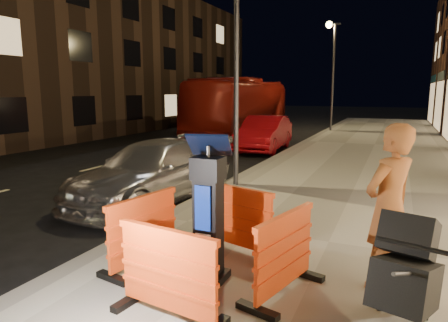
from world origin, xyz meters
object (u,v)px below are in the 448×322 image
at_px(barrier_kerbside, 144,231).
at_px(car_silver, 154,200).
at_px(barrier_front, 168,274).
at_px(man, 389,208).
at_px(barrier_back, 237,219).
at_px(car_red, 264,150).
at_px(bus_doubledecker, 242,133).
at_px(stroller, 406,278).
at_px(parking_kiosk, 208,212).
at_px(barrier_bldgside, 284,254).

bearing_deg(barrier_kerbside, car_silver, 42.28).
distance_m(barrier_front, man, 2.60).
xyz_separation_m(car_silver, man, (4.92, -2.58, 1.12)).
xyz_separation_m(barrier_back, car_red, (-3.01, 10.61, -0.63)).
distance_m(car_red, bus_doubledecker, 6.99).
distance_m(barrier_back, stroller, 2.51).
bearing_deg(barrier_back, man, 6.92).
height_order(barrier_kerbside, stroller, stroller).
height_order(parking_kiosk, bus_doubledecker, parking_kiosk).
bearing_deg(stroller, barrier_back, 166.77).
bearing_deg(bus_doubledecker, barrier_back, -71.74).
height_order(barrier_kerbside, car_silver, barrier_kerbside).
relative_size(car_red, bus_doubledecker, 0.38).
bearing_deg(car_silver, barrier_bldgside, -33.12).
relative_size(barrier_bldgside, car_silver, 0.27).
height_order(car_silver, bus_doubledecker, bus_doubledecker).
bearing_deg(bus_doubledecker, car_silver, -79.20).
bearing_deg(man, barrier_front, -15.80).
bearing_deg(barrier_back, parking_kiosk, -74.29).
relative_size(barrier_kerbside, bus_doubledecker, 0.11).
relative_size(car_silver, bus_doubledecker, 0.40).
bearing_deg(car_silver, barrier_kerbside, -51.85).
relative_size(man, stroller, 1.77).
bearing_deg(car_silver, barrier_front, -48.34).
height_order(car_red, bus_doubledecker, bus_doubledecker).
distance_m(barrier_bldgside, man, 1.32).
distance_m(barrier_kerbside, car_red, 11.76).
distance_m(bus_doubledecker, stroller, 19.90).
bearing_deg(bus_doubledecker, parking_kiosk, -72.77).
relative_size(parking_kiosk, man, 0.88).
bearing_deg(barrier_front, car_red, 111.22).
bearing_deg(stroller, car_silver, 161.44).
height_order(barrier_back, bus_doubledecker, bus_doubledecker).
height_order(bus_doubledecker, man, man).
relative_size(barrier_kerbside, barrier_bldgside, 1.00).
height_order(barrier_back, barrier_bldgside, same).
bearing_deg(car_silver, car_red, 97.12).
distance_m(barrier_back, barrier_bldgside, 1.34).
bearing_deg(barrier_kerbside, man, -67.00).
xyz_separation_m(car_silver, stroller, (5.12, -3.48, 0.70)).
distance_m(barrier_front, barrier_bldgside, 1.34).
bearing_deg(car_red, car_silver, -93.00).
distance_m(barrier_front, car_red, 12.89).
bearing_deg(parking_kiosk, car_silver, 145.00).
xyz_separation_m(bus_doubledecker, man, (8.36, -17.05, 1.12)).
bearing_deg(barrier_bldgside, man, -43.73).
height_order(parking_kiosk, barrier_kerbside, parking_kiosk).
relative_size(car_silver, car_red, 1.06).
height_order(barrier_back, man, man).
xyz_separation_m(barrier_back, barrier_kerbside, (-0.95, -0.95, 0.00)).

